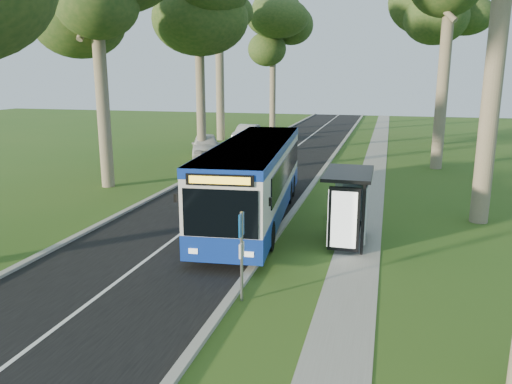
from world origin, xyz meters
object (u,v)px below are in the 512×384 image
bus_stop_sign (242,246)px  car_white (206,145)px  bus_shelter (351,196)px  car_silver (247,134)px  bus (254,180)px  litter_bin (335,206)px

bus_stop_sign → car_white: bus_stop_sign is taller
bus_stop_sign → bus_shelter: bearing=67.1°
bus_shelter → car_silver: 27.48m
bus → bus_stop_sign: size_ratio=5.03×
bus_stop_sign → car_silver: bearing=107.6°
bus_stop_sign → litter_bin: bearing=81.8°
litter_bin → car_silver: bearing=114.5°
bus → litter_bin: 3.50m
car_white → litter_bin: bearing=-72.6°
bus_shelter → car_silver: bearing=113.1°
litter_bin → bus_stop_sign: bearing=-100.1°
bus → litter_bin: bearing=11.3°
bus_stop_sign → bus_shelter: 5.66m
litter_bin → car_silver: car_silver is taller
litter_bin → car_white: car_white is taller
bus_shelter → car_silver: size_ratio=0.64×
bus_stop_sign → car_white: bearing=114.7°
bus_stop_sign → car_silver: 31.52m
bus → bus_shelter: 4.67m
bus_stop_sign → litter_bin: (1.50, 8.42, -0.99)m
bus → bus_shelter: (4.04, -2.34, 0.14)m
bus_stop_sign → litter_bin: size_ratio=2.32×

